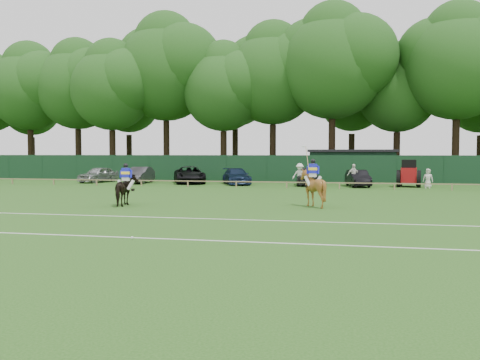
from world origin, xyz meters
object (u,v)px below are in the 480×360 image
(sedan_grey, at_px, (140,175))
(polo_ball, at_px, (132,238))
(suv_black, at_px, (189,175))
(estate_black, at_px, (358,178))
(sedan_navy, at_px, (236,176))
(sedan_silver, at_px, (98,175))
(horse_dark, at_px, (126,190))
(spectator_left, at_px, (300,175))
(spectator_right, at_px, (428,178))
(hatch_grey, at_px, (308,176))
(utility_shed, at_px, (352,165))
(horse_chestnut, at_px, (313,188))
(tractor, at_px, (409,174))
(spectator_mid, at_px, (353,176))

(sedan_grey, bearing_deg, polo_ball, -72.80)
(suv_black, bearing_deg, estate_black, -27.76)
(sedan_navy, bearing_deg, sedan_silver, 156.32)
(horse_dark, relative_size, suv_black, 0.35)
(spectator_left, relative_size, spectator_right, 1.24)
(hatch_grey, bearing_deg, sedan_navy, 174.30)
(spectator_left, height_order, spectator_right, spectator_left)
(horse_dark, height_order, utility_shed, utility_shed)
(spectator_right, bearing_deg, horse_chestnut, -104.46)
(utility_shed, bearing_deg, polo_ball, -100.94)
(horse_dark, relative_size, utility_shed, 0.23)
(estate_black, height_order, spectator_left, spectator_left)
(sedan_navy, bearing_deg, horse_dark, -117.87)
(hatch_grey, height_order, tractor, tractor)
(polo_ball, bearing_deg, spectator_mid, 75.07)
(horse_dark, bearing_deg, polo_ball, 106.89)
(sedan_silver, distance_m, spectator_right, 28.58)
(spectator_left, distance_m, spectator_right, 9.84)
(spectator_mid, xyz_separation_m, tractor, (4.35, 1.17, 0.11))
(spectator_right, distance_m, utility_shed, 11.47)
(sedan_silver, xyz_separation_m, sedan_grey, (4.23, -0.33, 0.01))
(horse_dark, height_order, suv_black, horse_dark)
(estate_black, bearing_deg, spectator_right, -19.41)
(sedan_silver, height_order, tractor, tractor)
(hatch_grey, bearing_deg, polo_ball, -101.91)
(sedan_silver, distance_m, estate_black, 23.31)
(suv_black, distance_m, hatch_grey, 10.56)
(sedan_navy, relative_size, tractor, 1.72)
(horse_chestnut, distance_m, sedan_navy, 18.64)
(suv_black, height_order, spectator_mid, spectator_mid)
(sedan_silver, relative_size, hatch_grey, 0.91)
(polo_ball, bearing_deg, sedan_silver, 119.43)
(sedan_navy, bearing_deg, utility_shed, 18.15)
(horse_chestnut, distance_m, suv_black, 21.32)
(polo_ball, bearing_deg, sedan_navy, 95.69)
(sedan_silver, bearing_deg, spectator_left, 9.28)
(estate_black, relative_size, spectator_mid, 2.22)
(horse_dark, xyz_separation_m, utility_shed, (11.54, 26.82, 0.73))
(spectator_left, bearing_deg, polo_ball, -108.47)
(hatch_grey, bearing_deg, estate_black, -14.94)
(sedan_grey, distance_m, polo_ball, 30.17)
(sedan_grey, relative_size, utility_shed, 0.53)
(spectator_right, bearing_deg, spectator_mid, -169.28)
(spectator_left, height_order, tractor, tractor)
(estate_black, distance_m, spectator_mid, 0.79)
(spectator_right, distance_m, tractor, 1.84)
(horse_chestnut, height_order, hatch_grey, horse_chestnut)
(sedan_navy, distance_m, spectator_left, 5.80)
(horse_dark, distance_m, estate_black, 21.32)
(sedan_silver, bearing_deg, utility_shed, 34.29)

